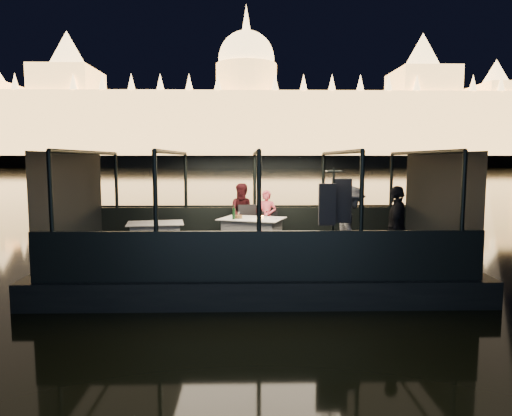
{
  "coord_description": "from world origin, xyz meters",
  "views": [
    {
      "loc": [
        -0.22,
        -9.91,
        2.65
      ],
      "look_at": [
        0.0,
        0.4,
        1.55
      ],
      "focal_mm": 32.0,
      "sensor_mm": 36.0,
      "label": 1
    }
  ],
  "objects_px": {
    "chair_port_right": "(270,228)",
    "passenger_stripe": "(349,225)",
    "dining_table_central": "(252,234)",
    "dining_table_aft": "(156,235)",
    "passenger_dark": "(396,226)",
    "chair_port_left": "(247,228)",
    "person_woman_coral": "(267,215)",
    "person_man_maroon": "(243,215)",
    "wine_bottle": "(234,213)",
    "coat_stand": "(333,226)"
  },
  "relations": [
    {
      "from": "passenger_stripe",
      "to": "wine_bottle",
      "type": "relative_size",
      "value": 4.97
    },
    {
      "from": "dining_table_aft",
      "to": "person_woman_coral",
      "type": "height_order",
      "value": "person_woman_coral"
    },
    {
      "from": "chair_port_right",
      "to": "coat_stand",
      "type": "bearing_deg",
      "value": -82.23
    },
    {
      "from": "dining_table_aft",
      "to": "person_man_maroon",
      "type": "xyz_separation_m",
      "value": [
        2.05,
        0.97,
        0.36
      ]
    },
    {
      "from": "passenger_dark",
      "to": "passenger_stripe",
      "type": "bearing_deg",
      "value": -77.96
    },
    {
      "from": "person_man_maroon",
      "to": "passenger_dark",
      "type": "bearing_deg",
      "value": -41.55
    },
    {
      "from": "chair_port_left",
      "to": "person_woman_coral",
      "type": "bearing_deg",
      "value": 4.19
    },
    {
      "from": "person_man_maroon",
      "to": "person_woman_coral",
      "type": "bearing_deg",
      "value": -11.54
    },
    {
      "from": "chair_port_right",
      "to": "dining_table_central",
      "type": "bearing_deg",
      "value": -142.7
    },
    {
      "from": "person_woman_coral",
      "to": "passenger_stripe",
      "type": "height_order",
      "value": "passenger_stripe"
    },
    {
      "from": "chair_port_right",
      "to": "person_woman_coral",
      "type": "height_order",
      "value": "person_woman_coral"
    },
    {
      "from": "dining_table_central",
      "to": "wine_bottle",
      "type": "relative_size",
      "value": 4.39
    },
    {
      "from": "dining_table_aft",
      "to": "chair_port_right",
      "type": "xyz_separation_m",
      "value": [
        2.72,
        0.65,
        0.06
      ]
    },
    {
      "from": "dining_table_central",
      "to": "person_woman_coral",
      "type": "relative_size",
      "value": 1.05
    },
    {
      "from": "dining_table_aft",
      "to": "wine_bottle",
      "type": "bearing_deg",
      "value": -1.96
    },
    {
      "from": "passenger_dark",
      "to": "dining_table_aft",
      "type": "bearing_deg",
      "value": -87.62
    },
    {
      "from": "chair_port_right",
      "to": "dining_table_aft",
      "type": "bearing_deg",
      "value": -178.84
    },
    {
      "from": "dining_table_central",
      "to": "passenger_dark",
      "type": "bearing_deg",
      "value": -35.02
    },
    {
      "from": "wine_bottle",
      "to": "passenger_stripe",
      "type": "bearing_deg",
      "value": -34.72
    },
    {
      "from": "chair_port_left",
      "to": "wine_bottle",
      "type": "height_order",
      "value": "wine_bottle"
    },
    {
      "from": "chair_port_left",
      "to": "person_man_maroon",
      "type": "relative_size",
      "value": 0.65
    },
    {
      "from": "dining_table_central",
      "to": "person_man_maroon",
      "type": "bearing_deg",
      "value": 103.97
    },
    {
      "from": "dining_table_aft",
      "to": "coat_stand",
      "type": "bearing_deg",
      "value": -30.15
    },
    {
      "from": "dining_table_aft",
      "to": "passenger_dark",
      "type": "height_order",
      "value": "passenger_dark"
    },
    {
      "from": "coat_stand",
      "to": "person_man_maroon",
      "type": "relative_size",
      "value": 1.28
    },
    {
      "from": "dining_table_aft",
      "to": "passenger_dark",
      "type": "distance_m",
      "value": 5.41
    },
    {
      "from": "chair_port_left",
      "to": "passenger_stripe",
      "type": "xyz_separation_m",
      "value": [
        2.03,
        -2.34,
        0.4
      ]
    },
    {
      "from": "dining_table_central",
      "to": "wine_bottle",
      "type": "bearing_deg",
      "value": -157.61
    },
    {
      "from": "dining_table_central",
      "to": "dining_table_aft",
      "type": "distance_m",
      "value": 2.27
    },
    {
      "from": "chair_port_left",
      "to": "passenger_stripe",
      "type": "bearing_deg",
      "value": -64.88
    },
    {
      "from": "person_woman_coral",
      "to": "person_man_maroon",
      "type": "bearing_deg",
      "value": -177.18
    },
    {
      "from": "dining_table_central",
      "to": "wine_bottle",
      "type": "height_order",
      "value": "wine_bottle"
    },
    {
      "from": "person_woman_coral",
      "to": "passenger_stripe",
      "type": "bearing_deg",
      "value": -42.74
    },
    {
      "from": "dining_table_aft",
      "to": "person_woman_coral",
      "type": "relative_size",
      "value": 0.93
    },
    {
      "from": "dining_table_aft",
      "to": "passenger_dark",
      "type": "relative_size",
      "value": 0.78
    },
    {
      "from": "dining_table_aft",
      "to": "person_woman_coral",
      "type": "distance_m",
      "value": 2.79
    },
    {
      "from": "coat_stand",
      "to": "person_man_maroon",
      "type": "distance_m",
      "value": 3.58
    },
    {
      "from": "passenger_dark",
      "to": "chair_port_left",
      "type": "bearing_deg",
      "value": -108.18
    },
    {
      "from": "chair_port_right",
      "to": "passenger_stripe",
      "type": "height_order",
      "value": "passenger_stripe"
    },
    {
      "from": "dining_table_aft",
      "to": "passenger_stripe",
      "type": "height_order",
      "value": "passenger_stripe"
    },
    {
      "from": "dining_table_central",
      "to": "passenger_dark",
      "type": "distance_m",
      "value": 3.45
    },
    {
      "from": "chair_port_left",
      "to": "passenger_dark",
      "type": "bearing_deg",
      "value": -56.46
    },
    {
      "from": "chair_port_right",
      "to": "wine_bottle",
      "type": "distance_m",
      "value": 1.23
    },
    {
      "from": "chair_port_right",
      "to": "coat_stand",
      "type": "relative_size",
      "value": 0.42
    },
    {
      "from": "dining_table_central",
      "to": "chair_port_left",
      "type": "relative_size",
      "value": 1.45
    },
    {
      "from": "dining_table_aft",
      "to": "person_man_maroon",
      "type": "distance_m",
      "value": 2.3
    },
    {
      "from": "dining_table_central",
      "to": "chair_port_left",
      "type": "distance_m",
      "value": 0.56
    },
    {
      "from": "coat_stand",
      "to": "person_man_maroon",
      "type": "xyz_separation_m",
      "value": [
        -1.7,
        3.15,
        -0.15
      ]
    },
    {
      "from": "person_woman_coral",
      "to": "coat_stand",
      "type": "bearing_deg",
      "value": -53.88
    },
    {
      "from": "chair_port_left",
      "to": "person_woman_coral",
      "type": "relative_size",
      "value": 0.73
    }
  ]
}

